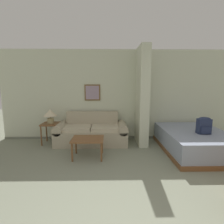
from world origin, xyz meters
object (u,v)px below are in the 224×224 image
at_px(bed, 194,141).
at_px(table_lamp, 50,114).
at_px(coffee_table, 88,141).
at_px(couch, 92,132).
at_px(backpack, 204,125).

bearing_deg(bed, table_lamp, 170.34).
bearing_deg(coffee_table, couch, 90.24).
xyz_separation_m(coffee_table, table_lamp, (-1.12, 0.96, 0.44)).
height_order(couch, backpack, backpack).
xyz_separation_m(table_lamp, bed, (3.68, -0.63, -0.57)).
height_order(coffee_table, bed, bed).
height_order(bed, backpack, backpack).
bearing_deg(coffee_table, bed, 7.38).
relative_size(couch, table_lamp, 5.04).
bearing_deg(backpack, table_lamp, 166.99).
xyz_separation_m(couch, coffee_table, (0.00, -0.96, 0.08)).
bearing_deg(backpack, couch, 161.77).
bearing_deg(table_lamp, bed, -9.66).
xyz_separation_m(coffee_table, backpack, (2.63, 0.09, 0.32)).
distance_m(table_lamp, bed, 3.77).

